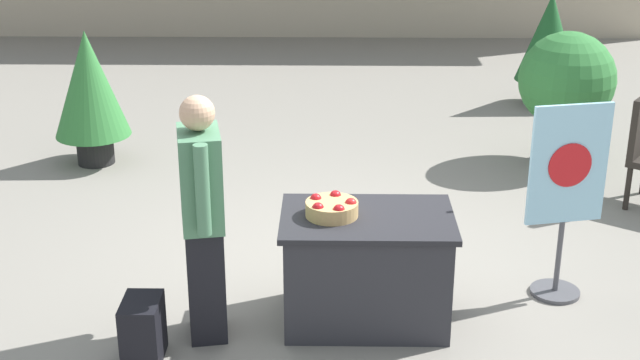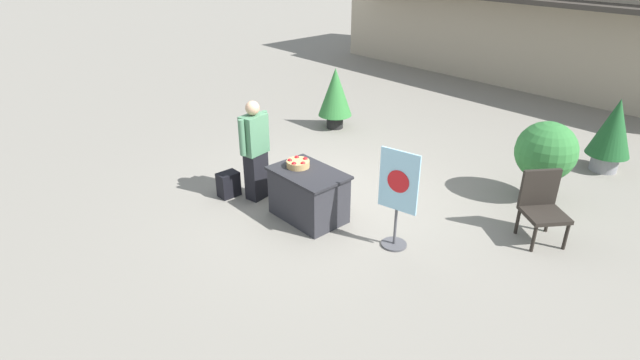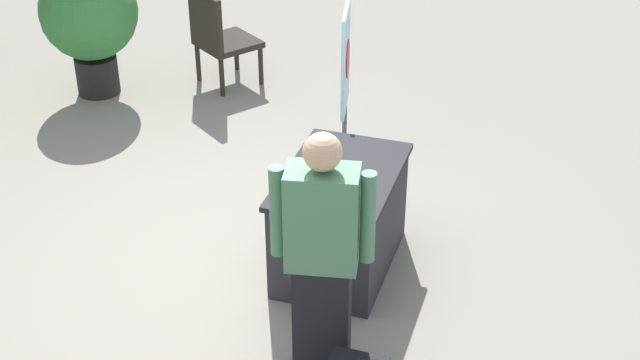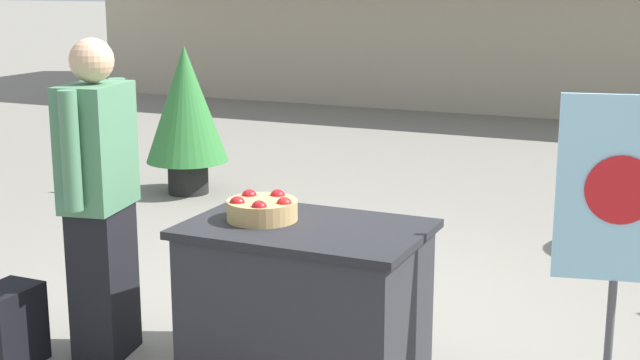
# 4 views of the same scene
# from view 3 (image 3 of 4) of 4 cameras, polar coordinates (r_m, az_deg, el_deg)

# --- Properties ---
(ground_plane) EXTENTS (120.00, 120.00, 0.00)m
(ground_plane) POSITION_cam_3_polar(r_m,az_deg,el_deg) (6.61, -5.10, -5.52)
(ground_plane) COLOR gray
(display_table) EXTENTS (1.16, 0.77, 0.78)m
(display_table) POSITION_cam_3_polar(r_m,az_deg,el_deg) (6.38, 1.30, -2.57)
(display_table) COLOR #2D2D33
(display_table) RESTS_ON ground_plane
(apple_basket) EXTENTS (0.35, 0.35, 0.13)m
(apple_basket) POSITION_cam_3_polar(r_m,az_deg,el_deg) (5.95, 0.69, -0.21)
(apple_basket) COLOR tan
(apple_basket) RESTS_ON display_table
(person_visitor) EXTENTS (0.33, 0.60, 1.67)m
(person_visitor) POSITION_cam_3_polar(r_m,az_deg,el_deg) (5.23, 0.15, -4.95)
(person_visitor) COLOR black
(person_visitor) RESTS_ON ground_plane
(poster_board) EXTENTS (0.57, 0.36, 1.45)m
(poster_board) POSITION_cam_3_polar(r_m,az_deg,el_deg) (7.46, 1.62, 6.18)
(poster_board) COLOR #4C4C51
(poster_board) RESTS_ON ground_plane
(patio_chair) EXTENTS (0.77, 0.77, 1.01)m
(patio_chair) POSITION_cam_3_polar(r_m,az_deg,el_deg) (9.16, -6.53, 9.21)
(patio_chair) COLOR #28231E
(patio_chair) RESTS_ON ground_plane
(potted_plant_far_right) EXTENTS (0.96, 0.96, 1.34)m
(potted_plant_far_right) POSITION_cam_3_polar(r_m,az_deg,el_deg) (9.12, -14.55, 10.11)
(potted_plant_far_right) COLOR black
(potted_plant_far_right) RESTS_ON ground_plane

